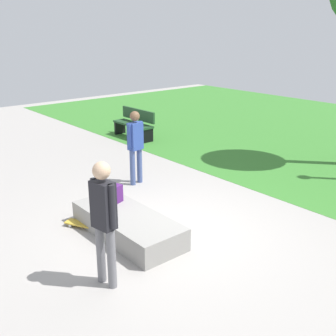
% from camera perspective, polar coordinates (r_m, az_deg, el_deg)
% --- Properties ---
extents(ground_plane, '(28.00, 28.00, 0.00)m').
position_cam_1_polar(ground_plane, '(7.33, 1.86, -8.68)').
color(ground_plane, '#9E9993').
extents(concrete_ledge, '(2.18, 0.91, 0.39)m').
position_cam_1_polar(concrete_ledge, '(7.14, -5.62, -7.81)').
color(concrete_ledge, gray).
rests_on(concrete_ledge, ground_plane).
extents(backpack_on_ledge, '(0.27, 0.32, 0.32)m').
position_cam_1_polar(backpack_on_ledge, '(7.49, -7.48, -3.59)').
color(backpack_on_ledge, '#4C1E66').
rests_on(backpack_on_ledge, concrete_ledge).
extents(skater_performing_trick, '(0.43, 0.25, 1.79)m').
position_cam_1_polar(skater_performing_trick, '(5.51, -8.86, -6.40)').
color(skater_performing_trick, slate).
rests_on(skater_performing_trick, ground_plane).
extents(skater_watching, '(0.25, 0.43, 1.67)m').
position_cam_1_polar(skater_watching, '(9.18, -4.52, 3.57)').
color(skater_watching, '#3F5184').
rests_on(skater_watching, ground_plane).
extents(skateboard_by_ledge, '(0.81, 0.53, 0.08)m').
position_cam_1_polar(skateboard_by_ledge, '(7.53, -11.29, -7.70)').
color(skateboard_by_ledge, gold).
rests_on(skateboard_by_ledge, ground_plane).
extents(park_bench_by_oak, '(1.61, 0.51, 0.91)m').
position_cam_1_polar(park_bench_by_oak, '(13.35, -4.62, 6.22)').
color(park_bench_by_oak, '#1E4223').
rests_on(park_bench_by_oak, ground_plane).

